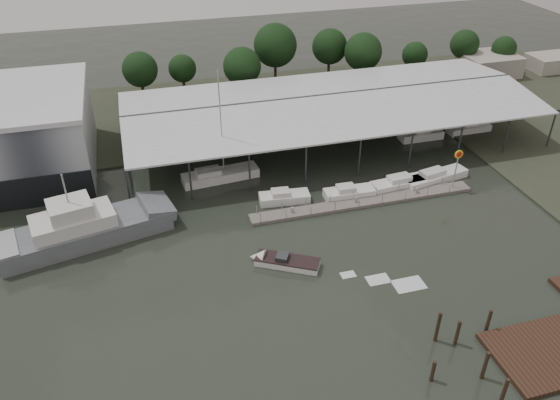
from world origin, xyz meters
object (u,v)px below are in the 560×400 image
object	(u,v)px
shell_fuel_sign	(457,162)
speedboat_underway	(282,261)
white_sailboat	(219,175)
grey_trawler	(87,227)

from	to	relation	value
shell_fuel_sign	speedboat_underway	xyz separation A→B (m)	(-24.63, -8.33, -3.53)
shell_fuel_sign	white_sailboat	distance (m)	29.74
shell_fuel_sign	grey_trawler	distance (m)	43.84
white_sailboat	speedboat_underway	size ratio (longest dim) A/B	0.89
shell_fuel_sign	speedboat_underway	bearing A→B (deg)	-161.33
shell_fuel_sign	white_sailboat	bearing A→B (deg)	159.52
white_sailboat	shell_fuel_sign	bearing A→B (deg)	-25.93
shell_fuel_sign	grey_trawler	world-z (taller)	grey_trawler
speedboat_underway	grey_trawler	bearing A→B (deg)	2.52
speedboat_underway	shell_fuel_sign	bearing A→B (deg)	-131.55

